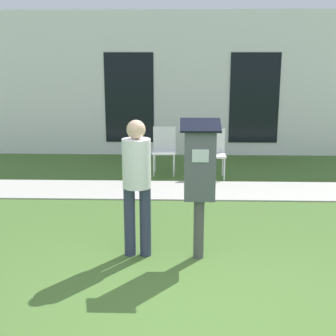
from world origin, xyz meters
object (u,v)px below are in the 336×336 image
at_px(person_standing, 137,178).
at_px(outdoor_chair_middle, 213,149).
at_px(parking_meter, 200,172).
at_px(outdoor_chair_left, 164,146).

bearing_deg(person_standing, outdoor_chair_middle, 91.14).
relative_size(parking_meter, person_standing, 1.01).
bearing_deg(outdoor_chair_middle, person_standing, -121.22).
height_order(parking_meter, outdoor_chair_middle, parking_meter).
distance_m(parking_meter, outdoor_chair_middle, 3.66).
bearing_deg(parking_meter, outdoor_chair_left, 97.93).
xyz_separation_m(person_standing, outdoor_chair_left, (0.16, 3.84, -0.40)).
bearing_deg(outdoor_chair_middle, parking_meter, -110.38).
xyz_separation_m(parking_meter, outdoor_chair_middle, (0.39, 3.61, -0.49)).
bearing_deg(person_standing, parking_meter, 14.59).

